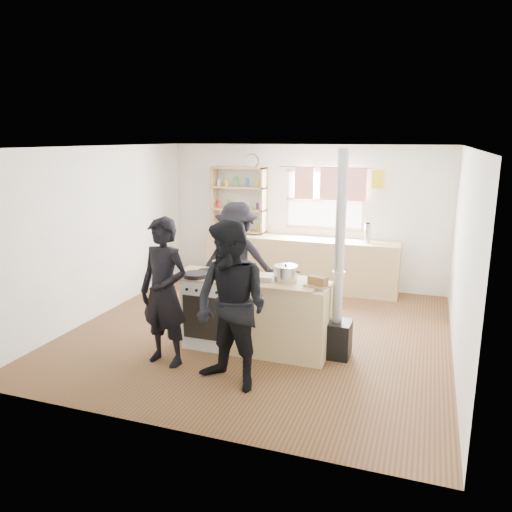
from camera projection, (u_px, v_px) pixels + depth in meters
name	position (u px, v px, depth m)	size (l,w,h in m)	color
ground	(259.00, 332.00, 6.89)	(5.00, 5.00, 0.01)	brown
back_counter	(300.00, 263.00, 8.82)	(3.40, 0.55, 0.90)	tan
shelving_unit	(239.00, 200.00, 9.07)	(1.00, 0.28, 1.20)	tan
thermos	(367.00, 233.00, 8.31)	(0.10, 0.10, 0.32)	silver
cooking_island	(256.00, 314.00, 6.23)	(1.97, 0.64, 0.93)	white
skillet_greens	(195.00, 275.00, 6.18)	(0.40, 0.40, 0.05)	black
roast_tray	(259.00, 277.00, 6.06)	(0.38, 0.31, 0.06)	silver
stockpot_stove	(220.00, 266.00, 6.40)	(0.20, 0.20, 0.17)	silver
stockpot_counter	(286.00, 273.00, 5.99)	(0.29, 0.29, 0.22)	#B2B2B4
bread_board	(318.00, 282.00, 5.79)	(0.33, 0.28, 0.12)	tan
flue_heater	(337.00, 305.00, 5.99)	(0.35, 0.35, 2.50)	black
person_near_left	(164.00, 292.00, 5.76)	(0.64, 0.42, 1.75)	black
person_near_right	(231.00, 306.00, 5.20)	(0.88, 0.68, 1.80)	black
person_far	(237.00, 261.00, 7.29)	(1.11, 0.64, 1.72)	black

